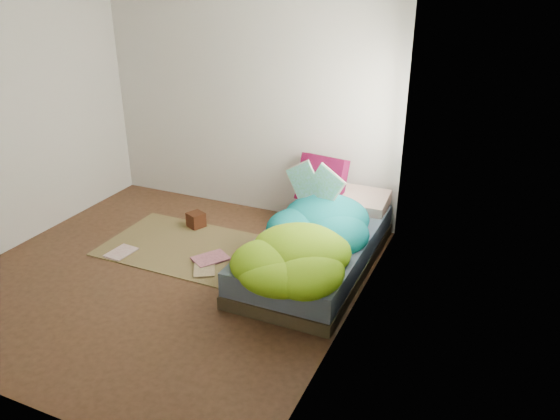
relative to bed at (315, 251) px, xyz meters
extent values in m
cube|color=#3F2818|center=(-1.22, -0.72, -0.17)|extent=(3.50, 3.50, 0.00)
cube|color=silver|center=(-1.22, 1.03, 1.13)|extent=(3.50, 0.04, 2.60)
cube|color=silver|center=(-2.97, -0.72, 1.13)|extent=(0.04, 3.50, 2.60)
cube|color=silver|center=(0.53, -0.72, 1.13)|extent=(0.04, 3.50, 2.60)
cube|color=white|center=(0.52, 0.18, 1.23)|extent=(0.01, 1.00, 1.20)
cube|color=#3C3320|center=(0.00, 0.00, -0.11)|extent=(1.00, 2.00, 0.12)
cube|color=slate|center=(0.00, 0.00, 0.06)|extent=(0.98, 1.96, 0.22)
cube|color=brown|center=(-1.37, -0.17, -0.16)|extent=(1.60, 1.10, 0.01)
cube|color=white|center=(0.15, 0.78, 0.24)|extent=(0.65, 0.41, 0.15)
cube|color=#430417|center=(-0.23, 0.77, 0.42)|extent=(0.52, 0.23, 0.50)
cube|color=#35160C|center=(-1.51, 0.28, -0.08)|extent=(0.21, 0.21, 0.16)
imported|color=white|center=(-1.96, -0.55, -0.15)|extent=(0.24, 0.31, 0.02)
imported|color=#CD768A|center=(-1.08, -0.25, -0.14)|extent=(0.39, 0.41, 0.03)
imported|color=tan|center=(-1.01, -0.57, -0.15)|extent=(0.31, 0.33, 0.02)
camera|label=1|loc=(1.55, -4.30, 2.48)|focal=35.00mm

